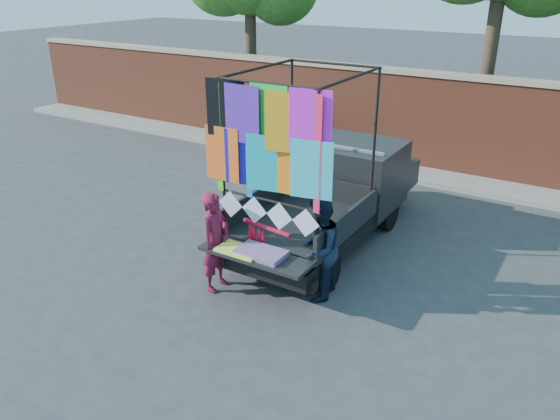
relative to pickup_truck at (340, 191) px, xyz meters
The scene contains 8 objects.
ground 2.43m from the pickup_truck, 82.03° to the right, with size 90.00×90.00×0.00m, color #38383A.
brick_wall 4.79m from the pickup_truck, 86.23° to the left, with size 30.00×0.45×2.61m.
curb 4.15m from the pickup_truck, 85.59° to the left, with size 30.00×1.20×0.12m, color gray.
pickup_truck is the anchor object (origin of this frame).
sedan 5.18m from the pickup_truck, 134.96° to the left, with size 1.32×3.78×1.25m, color #BABBC1.
woman 3.16m from the pickup_truck, 104.46° to the right, with size 0.63×0.41×1.72m, color maroon.
man 2.56m from the pickup_truck, 72.08° to the right, with size 0.86×0.67×1.76m, color #141F33.
streamer_bundle 2.76m from the pickup_truck, 92.19° to the right, with size 0.95×0.18×0.66m.
Camera 1 is at (3.97, -7.08, 4.90)m, focal length 35.00 mm.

